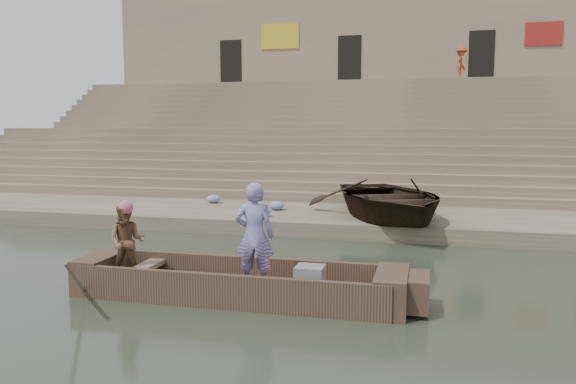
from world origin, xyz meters
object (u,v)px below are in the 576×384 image
at_px(rowing_man, 127,242).
at_px(pedestrian, 461,63).
at_px(standing_man, 255,236).
at_px(beached_rowboat, 388,198).
at_px(main_rowboat, 238,291).
at_px(television, 309,278).

height_order(rowing_man, pedestrian, pedestrian).
distance_m(standing_man, beached_rowboat, 6.92).
distance_m(main_rowboat, standing_man, 1.05).
bearing_deg(rowing_man, main_rowboat, -14.70).
distance_m(beached_rowboat, pedestrian, 15.96).
relative_size(beached_rowboat, pedestrian, 3.12).
relative_size(television, pedestrian, 0.28).
bearing_deg(rowing_man, television, -15.87).
xyz_separation_m(main_rowboat, standing_man, (0.34, -0.12, 0.99)).
relative_size(main_rowboat, rowing_man, 3.78).
bearing_deg(pedestrian, beached_rowboat, -174.01).
height_order(standing_man, rowing_man, standing_man).
bearing_deg(television, main_rowboat, 180.00).
bearing_deg(main_rowboat, pedestrian, 78.03).
bearing_deg(main_rowboat, standing_man, -19.45).
distance_m(rowing_man, beached_rowboat, 7.81).
bearing_deg(beached_rowboat, main_rowboat, -129.31).
relative_size(main_rowboat, standing_man, 2.84).
height_order(beached_rowboat, pedestrian, pedestrian).
height_order(main_rowboat, rowing_man, rowing_man).
height_order(rowing_man, beached_rowboat, rowing_man).
height_order(television, pedestrian, pedestrian).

